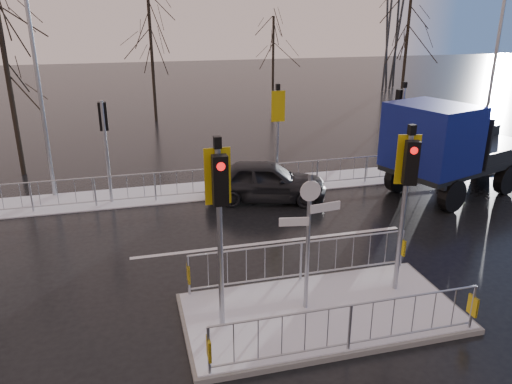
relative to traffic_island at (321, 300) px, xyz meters
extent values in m
plane|color=black|center=(0.01, -0.01, -0.39)|extent=(120.00, 120.00, 0.00)
cube|color=silver|center=(0.01, 8.59, -0.37)|extent=(30.00, 2.00, 0.04)
cube|color=silver|center=(0.01, 3.79, -0.39)|extent=(8.00, 0.15, 0.01)
cube|color=slate|center=(0.01, -0.01, -0.33)|extent=(6.00, 3.00, 0.12)
cube|color=silver|center=(0.01, -0.01, -0.26)|extent=(5.85, 2.85, 0.03)
cube|color=gold|center=(-2.69, -1.39, 0.28)|extent=(0.05, 0.28, 0.42)
cube|color=gold|center=(2.71, -1.39, 0.28)|extent=(0.05, 0.28, 0.42)
cube|color=gold|center=(-2.69, 1.37, 0.28)|extent=(0.05, 0.28, 0.42)
cube|color=gold|center=(2.71, 1.37, 0.28)|extent=(0.05, 0.28, 0.42)
cylinder|color=#9CA2AA|center=(-2.19, -0.01, 1.63)|extent=(0.11, 0.11, 3.80)
cube|color=black|center=(-2.19, -0.19, 2.98)|extent=(0.28, 0.22, 0.95)
cylinder|color=red|center=(-2.19, -0.30, 3.28)|extent=(0.16, 0.04, 0.16)
cube|color=gold|center=(-2.19, 0.06, 2.98)|extent=(0.50, 0.03, 1.10)
cube|color=black|center=(-2.19, -0.01, 3.65)|extent=(0.14, 0.14, 0.22)
cylinder|color=#9CA2AA|center=(2.01, 0.39, 1.58)|extent=(0.11, 0.11, 3.70)
cube|color=black|center=(1.96, 0.22, 2.88)|extent=(0.33, 0.28, 0.95)
cylinder|color=red|center=(1.94, 0.11, 3.18)|extent=(0.16, 0.08, 0.16)
cube|color=gold|center=(2.03, 0.46, 2.88)|extent=(0.49, 0.16, 1.10)
cube|color=black|center=(2.01, 0.39, 3.55)|extent=(0.14, 0.14, 0.22)
cylinder|color=#9CA2AA|center=(-0.29, 0.19, 1.28)|extent=(0.09, 0.09, 3.10)
cube|color=silver|center=(0.06, 0.19, 2.08)|extent=(0.70, 0.14, 0.18)
cube|color=silver|center=(-0.61, 0.19, 1.83)|extent=(0.62, 0.15, 0.18)
cylinder|color=silver|center=(-0.29, 0.16, 2.48)|extent=(0.44, 0.03, 0.44)
cylinder|color=#9CA2AA|center=(-4.49, 8.29, 1.40)|extent=(0.11, 0.11, 3.50)
cube|color=black|center=(-4.49, 8.47, 2.60)|extent=(0.28, 0.22, 0.95)
cylinder|color=red|center=(-4.49, 8.58, 2.90)|extent=(0.16, 0.04, 0.16)
cylinder|color=#9CA2AA|center=(1.51, 8.29, 1.45)|extent=(0.11, 0.11, 3.60)
cube|color=black|center=(1.51, 8.47, 2.70)|extent=(0.28, 0.22, 0.95)
cylinder|color=red|center=(1.51, 8.58, 3.00)|extent=(0.16, 0.04, 0.16)
cube|color=gold|center=(1.51, 8.22, 2.70)|extent=(0.50, 0.03, 1.10)
cube|color=black|center=(1.51, 8.29, 3.37)|extent=(0.14, 0.14, 0.22)
cylinder|color=#9CA2AA|center=(6.51, 8.29, 1.40)|extent=(0.11, 0.11, 3.50)
cube|color=black|center=(6.46, 8.46, 2.60)|extent=(0.33, 0.28, 0.95)
cylinder|color=red|center=(6.44, 8.57, 2.90)|extent=(0.16, 0.08, 0.16)
cube|color=black|center=(6.51, 8.29, 3.27)|extent=(0.14, 0.14, 0.22)
imported|color=black|center=(0.77, 7.14, 0.32)|extent=(4.48, 2.82, 1.42)
cylinder|color=black|center=(6.43, 4.58, 0.16)|extent=(1.15, 0.67, 1.10)
cylinder|color=black|center=(5.69, 6.77, 0.16)|extent=(1.15, 0.67, 1.10)
cylinder|color=black|center=(9.35, 5.56, 0.16)|extent=(1.15, 0.67, 1.10)
cylinder|color=black|center=(8.61, 7.76, 0.16)|extent=(1.15, 0.67, 1.10)
cylinder|color=black|center=(10.70, 8.46, 0.16)|extent=(1.15, 0.67, 1.10)
cube|color=black|center=(8.57, 6.52, 0.69)|extent=(7.70, 4.73, 0.18)
cube|color=navy|center=(6.16, 5.71, 1.88)|extent=(2.93, 3.21, 2.20)
cube|color=black|center=(7.18, 6.05, 2.32)|extent=(0.75, 2.10, 1.21)
cube|color=#2D3033|center=(5.54, 5.50, 0.66)|extent=(0.94, 2.44, 0.39)
cube|color=black|center=(9.71, 6.91, 0.84)|extent=(5.44, 4.06, 0.13)
cube|color=black|center=(7.47, 6.15, 1.73)|extent=(0.93, 2.53, 1.65)
cylinder|color=black|center=(-7.99, 12.49, 3.29)|extent=(0.20, 0.20, 7.36)
cylinder|color=black|center=(-1.99, 21.99, 3.06)|extent=(0.19, 0.19, 6.90)
cylinder|color=black|center=(6.01, 23.99, 2.60)|extent=(0.16, 0.16, 5.98)
cylinder|color=black|center=(14.01, 20.99, 3.29)|extent=(0.20, 0.20, 7.36)
cylinder|color=#9CA2AA|center=(10.51, 8.49, 3.61)|extent=(0.14, 0.14, 8.00)
cylinder|color=#9CA2AA|center=(-6.49, 9.49, 3.71)|extent=(0.14, 0.14, 8.20)
camera|label=1|loc=(-3.74, -8.68, 5.88)|focal=35.00mm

